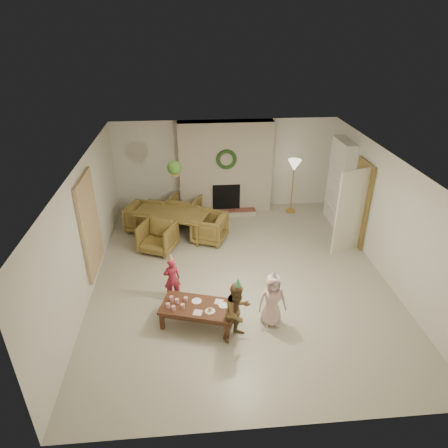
{
  "coord_description": "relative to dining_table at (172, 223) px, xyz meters",
  "views": [
    {
      "loc": [
        -0.94,
        -6.85,
        4.88
      ],
      "look_at": [
        -0.3,
        0.4,
        1.05
      ],
      "focal_mm": 31.73,
      "sensor_mm": 36.0,
      "label": 1
    }
  ],
  "objects": [
    {
      "name": "floor",
      "position": [
        1.46,
        -1.94,
        -0.32
      ],
      "size": [
        7.0,
        7.0,
        0.0
      ],
      "primitive_type": "plane",
      "color": "#B7B29E",
      "rests_on": "ground"
    },
    {
      "name": "ceiling",
      "position": [
        1.46,
        -1.94,
        2.18
      ],
      "size": [
        7.0,
        7.0,
        0.0
      ],
      "primitive_type": "plane",
      "rotation": [
        3.14,
        0.0,
        0.0
      ],
      "color": "white",
      "rests_on": "wall_back"
    },
    {
      "name": "wall_back",
      "position": [
        1.46,
        1.56,
        0.93
      ],
      "size": [
        7.0,
        0.0,
        7.0
      ],
      "primitive_type": "plane",
      "rotation": [
        1.57,
        0.0,
        0.0
      ],
      "color": "silver",
      "rests_on": "floor"
    },
    {
      "name": "wall_front",
      "position": [
        1.46,
        -5.44,
        0.93
      ],
      "size": [
        7.0,
        0.0,
        7.0
      ],
      "primitive_type": "plane",
      "rotation": [
        -1.57,
        0.0,
        0.0
      ],
      "color": "silver",
      "rests_on": "floor"
    },
    {
      "name": "wall_left",
      "position": [
        -1.54,
        -1.94,
        0.93
      ],
      "size": [
        0.0,
        7.0,
        7.0
      ],
      "primitive_type": "plane",
      "rotation": [
        1.57,
        0.0,
        1.57
      ],
      "color": "silver",
      "rests_on": "floor"
    },
    {
      "name": "wall_right",
      "position": [
        4.46,
        -1.94,
        0.93
      ],
      "size": [
        0.0,
        7.0,
        7.0
      ],
      "primitive_type": "plane",
      "rotation": [
        1.57,
        0.0,
        -1.57
      ],
      "color": "silver",
      "rests_on": "floor"
    },
    {
      "name": "fireplace_mass",
      "position": [
        1.46,
        1.36,
        0.93
      ],
      "size": [
        2.5,
        0.4,
        2.5
      ],
      "primitive_type": "cube",
      "color": "maroon",
      "rests_on": "floor"
    },
    {
      "name": "fireplace_hearth",
      "position": [
        1.46,
        1.01,
        -0.26
      ],
      "size": [
        1.6,
        0.3,
        0.12
      ],
      "primitive_type": "cube",
      "color": "maroon",
      "rests_on": "floor"
    },
    {
      "name": "fireplace_firebox",
      "position": [
        1.46,
        1.18,
        0.13
      ],
      "size": [
        0.75,
        0.12,
        0.75
      ],
      "primitive_type": "cube",
      "color": "black",
      "rests_on": "floor"
    },
    {
      "name": "fireplace_wreath",
      "position": [
        1.46,
        1.13,
        1.23
      ],
      "size": [
        0.54,
        0.1,
        0.54
      ],
      "primitive_type": "torus",
      "rotation": [
        1.57,
        0.0,
        0.0
      ],
      "color": "#1C3E17",
      "rests_on": "fireplace_mass"
    },
    {
      "name": "floor_lamp_base",
      "position": [
        3.27,
        1.06,
        -0.3
      ],
      "size": [
        0.28,
        0.28,
        0.03
      ],
      "primitive_type": "cylinder",
      "color": "gold",
      "rests_on": "floor"
    },
    {
      "name": "floor_lamp_post",
      "position": [
        3.27,
        1.06,
        0.39
      ],
      "size": [
        0.03,
        0.03,
        1.36
      ],
      "primitive_type": "cylinder",
      "color": "gold",
      "rests_on": "floor"
    },
    {
      "name": "floor_lamp_shade",
      "position": [
        3.27,
        1.06,
        1.04
      ],
      "size": [
        0.36,
        0.36,
        0.3
      ],
      "primitive_type": "cone",
      "rotation": [
        3.14,
        0.0,
        0.0
      ],
      "color": "beige",
      "rests_on": "floor_lamp_post"
    },
    {
      "name": "bookshelf_carcass",
      "position": [
        4.3,
        0.36,
        0.78
      ],
      "size": [
        0.3,
        1.0,
        2.2
      ],
      "primitive_type": "cube",
      "color": "white",
      "rests_on": "floor"
    },
    {
      "name": "bookshelf_shelf_a",
      "position": [
        4.28,
        0.36,
        0.13
      ],
      "size": [
        0.3,
        0.92,
        0.03
      ],
      "primitive_type": "cube",
      "color": "white",
      "rests_on": "bookshelf_carcass"
    },
    {
      "name": "bookshelf_shelf_b",
      "position": [
        4.28,
        0.36,
        0.53
      ],
      "size": [
        0.3,
        0.92,
        0.03
      ],
      "primitive_type": "cube",
      "color": "white",
      "rests_on": "bookshelf_carcass"
    },
    {
      "name": "bookshelf_shelf_c",
      "position": [
        4.28,
        0.36,
        0.93
      ],
      "size": [
        0.3,
        0.92,
        0.03
      ],
      "primitive_type": "cube",
      "color": "white",
      "rests_on": "bookshelf_carcass"
    },
    {
      "name": "bookshelf_shelf_d",
      "position": [
        4.28,
        0.36,
        1.33
      ],
      "size": [
        0.3,
        0.92,
        0.03
      ],
      "primitive_type": "cube",
      "color": "white",
      "rests_on": "bookshelf_carcass"
    },
    {
      "name": "books_row_lower",
      "position": [
        4.26,
        0.21,
        0.27
      ],
      "size": [
        0.2,
        0.4,
        0.24
      ],
      "primitive_type": "cube",
      "color": "#AB1F25",
      "rests_on": "bookshelf_shelf_a"
    },
    {
      "name": "books_row_mid",
      "position": [
        4.26,
        0.41,
        0.67
      ],
      "size": [
        0.2,
        0.44,
        0.24
      ],
      "primitive_type": "cube",
      "color": "#276090",
      "rests_on": "bookshelf_shelf_b"
    },
    {
      "name": "books_row_upper",
      "position": [
        4.26,
        0.26,
        1.06
      ],
      "size": [
        0.2,
        0.36,
        0.22
      ],
      "primitive_type": "cube",
      "color": "gold",
      "rests_on": "bookshelf_shelf_c"
    },
    {
      "name": "door_frame",
      "position": [
        4.42,
        -0.74,
        0.7
      ],
      "size": [
        0.05,
        0.86,
        2.04
      ],
      "primitive_type": "cube",
      "color": "olive",
      "rests_on": "floor"
    },
    {
      "name": "door_leaf",
      "position": [
        4.04,
        -1.12,
        0.68
      ],
      "size": [
        0.77,
        0.32,
        2.0
      ],
      "primitive_type": "cube",
      "rotation": [
        0.0,
        0.0,
        -1.22
      ],
      "color": "beige",
      "rests_on": "floor"
    },
    {
      "name": "curtain_panel",
      "position": [
        -1.5,
        -1.74,
        0.93
      ],
      "size": [
        0.06,
        1.2,
        2.0
      ],
      "primitive_type": "cube",
      "color": "beige",
      "rests_on": "wall_left"
    },
    {
      "name": "dining_table",
      "position": [
        0.0,
        0.0,
        0.0
      ],
      "size": [
        2.05,
        1.63,
        0.63
      ],
      "primitive_type": "imported",
      "rotation": [
        0.0,
        0.0,
        -0.4
      ],
      "color": "olive",
      "rests_on": "floor"
    },
    {
      "name": "dining_chair_near",
      "position": [
        -0.31,
        -0.73,
        0.03
      ],
      "size": [
        0.99,
        1.0,
        0.7
      ],
      "primitive_type": "imported",
      "rotation": [
        0.0,
        0.0,
        -0.4
      ],
      "color": "olive",
      "rests_on": "floor"
    },
    {
      "name": "dining_chair_far",
      "position": [
        0.31,
        0.73,
        0.03
      ],
      "size": [
        0.99,
        1.0,
        0.7
      ],
      "primitive_type": "imported",
      "rotation": [
        0.0,
        0.0,
        2.74
      ],
      "color": "olive",
      "rests_on": "floor"
    },
    {
      "name": "dining_chair_left",
      "position": [
        -0.73,
        0.31,
        0.03
      ],
      "size": [
        1.0,
        0.99,
        0.7
      ],
      "primitive_type": "imported",
      "rotation": [
        0.0,
        0.0,
        1.17
      ],
      "color": "olive",
      "rests_on": "floor"
    },
    {
      "name": "dining_chair_right",
      "position": [
        0.91,
        -0.39,
        0.03
      ],
      "size": [
        1.0,
        0.99,
        0.7
      ],
      "primitive_type": "imported",
      "rotation": [
        0.0,
        0.0,
        -1.97
      ],
      "color": "olive",
      "rests_on": "floor"
    },
    {
      "name": "hanging_plant_cord",
      "position": [
        0.16,
        -0.44,
        1.83
      ],
      "size": [
        0.01,
        0.01,
        0.7
      ],
      "primitive_type": "cylinder",
      "color": "tan",
      "rests_on": "ceiling"
    },
    {
      "name": "hanging_plant_pot",
      "position": [
        0.16,
        -0.44,
        1.48
      ],
      "size": [
        0.16,
        0.16,
        0.12
      ],
      "primitive_type": "cylinder",
      "color": "#A36534",
      "rests_on": "hanging_plant_cord"
    },
    {
      "name": "hanging_plant_foliage",
      "position": [
        0.16,
        -0.44,
        1.6
      ],
      "size": [
        0.32,
        0.32,
        0.32
      ],
      "primitive_type": "sphere",
      "color": "#2E551C",
      "rests_on": "hanging_plant_pot"
    },
    {
      "name": "coffee_table_top",
      "position": [
        0.54,
        -3.32,
        0.05
      ],
      "size": [
        1.41,
        0.98,
        0.06
      ],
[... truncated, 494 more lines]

